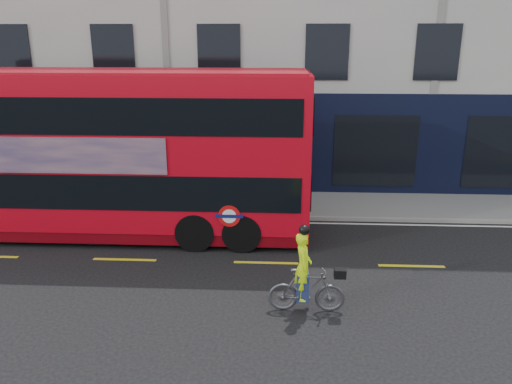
{
  "coord_description": "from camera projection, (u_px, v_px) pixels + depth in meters",
  "views": [
    {
      "loc": [
        4.38,
        -11.19,
        5.98
      ],
      "look_at": [
        3.66,
        2.6,
        1.72
      ],
      "focal_mm": 35.0,
      "sensor_mm": 36.0,
      "label": 1
    }
  ],
  "objects": [
    {
      "name": "road_edge_line",
      "position": [
        153.0,
        220.0,
        17.14
      ],
      "size": [
        58.0,
        0.1,
        0.01
      ],
      "primitive_type": "cube",
      "color": "silver",
      "rests_on": "ground"
    },
    {
      "name": "bus",
      "position": [
        105.0,
        153.0,
        15.34
      ],
      "size": [
        12.66,
        2.94,
        5.1
      ],
      "rotation": [
        0.0,
        0.0,
        0.0
      ],
      "color": "red",
      "rests_on": "ground"
    },
    {
      "name": "ground",
      "position": [
        107.0,
        285.0,
        12.66
      ],
      "size": [
        120.0,
        120.0,
        0.0
      ],
      "primitive_type": "plane",
      "color": "black",
      "rests_on": "ground"
    },
    {
      "name": "building_terrace",
      "position": [
        188.0,
        4.0,
        22.8
      ],
      "size": [
        50.0,
        10.07,
        15.0
      ],
      "color": "beige",
      "rests_on": "ground"
    },
    {
      "name": "cyclist",
      "position": [
        306.0,
        283.0,
        11.25
      ],
      "size": [
        1.74,
        0.58,
        2.11
      ],
      "rotation": [
        0.0,
        0.0,
        0.0
      ],
      "color": "#4A4C4F",
      "rests_on": "ground"
    },
    {
      "name": "lane_dashes",
      "position": [
        125.0,
        260.0,
        14.09
      ],
      "size": [
        58.0,
        0.12,
        0.01
      ],
      "primitive_type": null,
      "color": "gold",
      "rests_on": "ground"
    },
    {
      "name": "pavement",
      "position": [
        165.0,
        202.0,
        18.84
      ],
      "size": [
        60.0,
        3.0,
        0.12
      ],
      "primitive_type": "cube",
      "color": "slate",
      "rests_on": "ground"
    },
    {
      "name": "kerb",
      "position": [
        155.0,
        216.0,
        17.41
      ],
      "size": [
        60.0,
        0.12,
        0.13
      ],
      "primitive_type": "cube",
      "color": "gray",
      "rests_on": "ground"
    }
  ]
}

